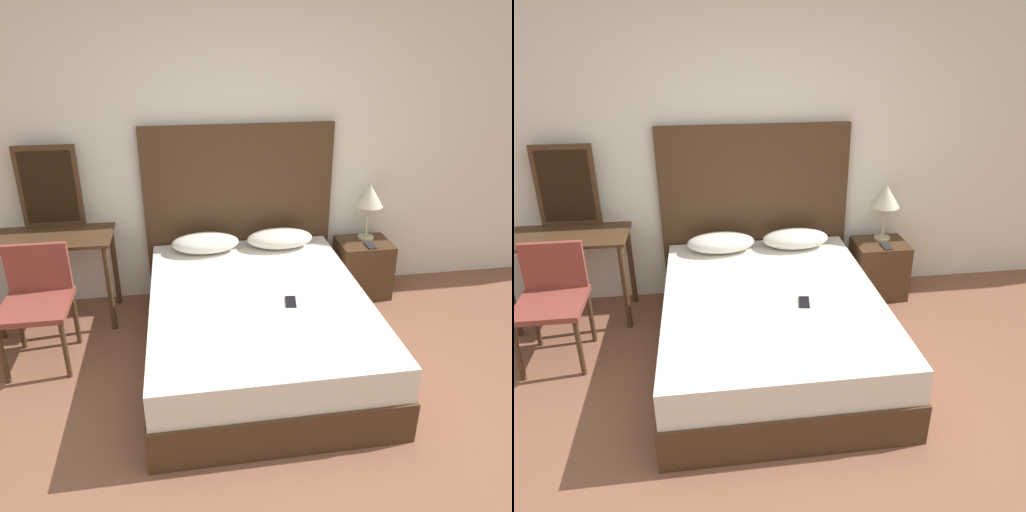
# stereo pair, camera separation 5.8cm
# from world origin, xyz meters

# --- Properties ---
(ground_plane) EXTENTS (16.00, 16.00, 0.00)m
(ground_plane) POSITION_xyz_m (0.00, 0.00, 0.00)
(ground_plane) COLOR brown
(wall_back) EXTENTS (10.00, 0.06, 2.70)m
(wall_back) POSITION_xyz_m (0.00, 2.33, 1.35)
(wall_back) COLOR silver
(wall_back) RESTS_ON ground_plane
(bed) EXTENTS (1.53, 2.00, 0.51)m
(bed) POSITION_xyz_m (-0.04, 1.22, 0.25)
(bed) COLOR #422B19
(bed) RESTS_ON ground_plane
(headboard) EXTENTS (1.61, 0.05, 1.51)m
(headboard) POSITION_xyz_m (-0.04, 2.25, 0.76)
(headboard) COLOR #422B19
(headboard) RESTS_ON ground_plane
(pillow_left) EXTENTS (0.56, 0.31, 0.16)m
(pillow_left) POSITION_xyz_m (-0.36, 2.02, 0.59)
(pillow_left) COLOR silver
(pillow_left) RESTS_ON bed
(pillow_right) EXTENTS (0.56, 0.31, 0.16)m
(pillow_right) POSITION_xyz_m (0.27, 2.02, 0.59)
(pillow_right) COLOR silver
(pillow_right) RESTS_ON bed
(phone_on_bed) EXTENTS (0.09, 0.16, 0.01)m
(phone_on_bed) POSITION_xyz_m (0.16, 1.08, 0.51)
(phone_on_bed) COLOR black
(phone_on_bed) RESTS_ON bed
(nightstand) EXTENTS (0.45, 0.39, 0.50)m
(nightstand) POSITION_xyz_m (1.04, 2.03, 0.25)
(nightstand) COLOR #422B19
(nightstand) RESTS_ON ground_plane
(table_lamp) EXTENTS (0.24, 0.24, 0.50)m
(table_lamp) POSITION_xyz_m (1.07, 2.10, 0.89)
(table_lamp) COLOR tan
(table_lamp) RESTS_ON nightstand
(phone_on_nightstand) EXTENTS (0.07, 0.15, 0.01)m
(phone_on_nightstand) POSITION_xyz_m (1.05, 1.93, 0.51)
(phone_on_nightstand) COLOR #232328
(phone_on_nightstand) RESTS_ON nightstand
(vanity_desk) EXTENTS (0.93, 0.50, 0.74)m
(vanity_desk) POSITION_xyz_m (-1.55, 1.97, 0.61)
(vanity_desk) COLOR #422B19
(vanity_desk) RESTS_ON ground_plane
(vanity_mirror) EXTENTS (0.47, 0.03, 0.66)m
(vanity_mirror) POSITION_xyz_m (-1.55, 2.19, 1.07)
(vanity_mirror) COLOR #422B19
(vanity_mirror) RESTS_ON vanity_desk
(chair) EXTENTS (0.46, 0.48, 0.84)m
(chair) POSITION_xyz_m (-1.58, 1.46, 0.50)
(chair) COLOR brown
(chair) RESTS_ON ground_plane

